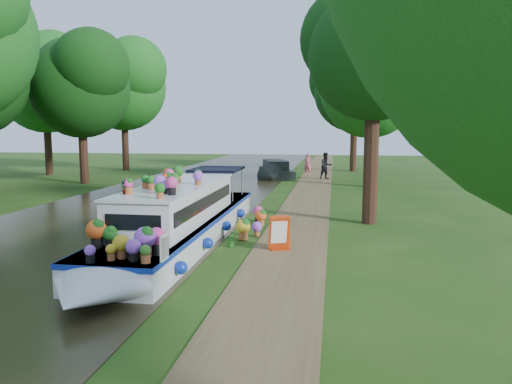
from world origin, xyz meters
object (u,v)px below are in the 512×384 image
Objects in this scene: plant_boat at (178,218)px; pedestrian_pink at (308,164)px; pedestrian_dark at (326,166)px; sandwich_board at (279,235)px; second_boat at (276,170)px.

plant_boat is 8.27× the size of pedestrian_pink.
pedestrian_pink is at bearing 83.20° from plant_boat.
pedestrian_dark is (4.15, 20.37, 0.10)m from plant_boat.
plant_boat reaches higher than pedestrian_pink.
sandwich_board is 23.23m from pedestrian_pink.
sandwich_board is at bearing -99.27° from second_boat.
pedestrian_pink reaches higher than sandwich_board.
sandwich_board is at bearing -3.10° from plant_boat.
pedestrian_dark is at bearing 78.48° from plant_boat.
sandwich_board is 20.57m from pedestrian_dark.
plant_boat is at bearing 156.49° from sandwich_board.
second_boat is at bearing 135.82° from pedestrian_dark.
second_boat is at bearing -131.77° from pedestrian_pink.
pedestrian_pink is (-0.40, 23.22, 0.38)m from sandwich_board.
second_boat is at bearing 88.66° from plant_boat.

